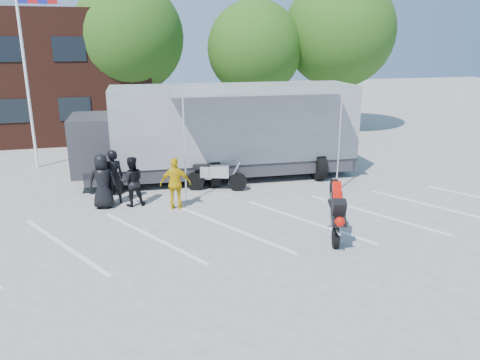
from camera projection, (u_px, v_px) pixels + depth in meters
name	position (u px, v px, depth m)	size (l,w,h in m)	color
ground	(234.00, 242.00, 13.11)	(100.00, 100.00, 0.00)	#A9A9A3
parking_bay_lines	(226.00, 229.00, 14.04)	(18.00, 5.00, 0.01)	white
flagpole	(29.00, 50.00, 19.40)	(1.61, 0.12, 8.00)	white
tree_left	(128.00, 37.00, 25.84)	(6.12, 6.12, 8.64)	#382314
tree_mid	(255.00, 49.00, 26.80)	(5.44, 5.44, 7.68)	#382314
tree_right	(339.00, 32.00, 27.28)	(6.46, 6.46, 9.12)	#382314
transporter_truck	(223.00, 177.00, 19.26)	(11.73, 5.65, 3.73)	#979AA0
parked_motorcycle	(217.00, 190.00, 17.63)	(0.78, 2.34, 1.23)	silver
stunt_bike_rider	(332.00, 238.00, 13.38)	(0.77, 1.64, 1.93)	black
spectator_leather_a	(103.00, 181.00, 15.56)	(0.90, 0.59, 1.85)	black
spectator_leather_b	(113.00, 177.00, 15.95)	(0.70, 0.46, 1.91)	black
spectator_leather_c	(132.00, 181.00, 15.78)	(0.83, 0.65, 1.71)	black
spectator_hivis	(176.00, 184.00, 15.47)	(1.02, 0.43, 1.75)	#E2B50B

